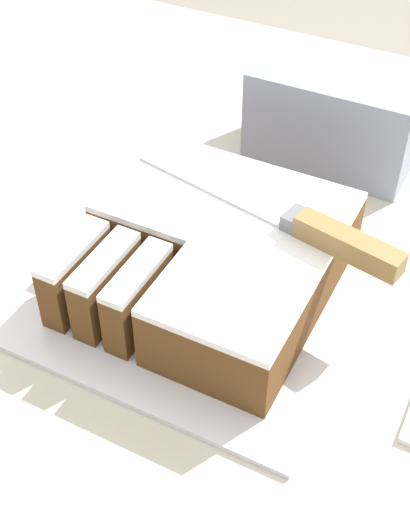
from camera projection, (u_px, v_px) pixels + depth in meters
The scene contains 5 objects.
countertop at pixel (185, 490), 1.07m from camera, with size 1.40×1.10×0.95m.
cake_board at pixel (205, 285), 0.71m from camera, with size 0.31×0.32×0.01m.
cake at pixel (212, 254), 0.69m from camera, with size 0.24×0.24×0.07m.
knife at pixel (316, 229), 0.65m from camera, with size 0.29×0.08×0.02m.
storage_box at pixel (337, 114), 0.85m from camera, with size 0.19×0.12×0.11m.
Camera 1 is at (0.28, -0.47, 1.46)m, focal length 50.00 mm.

